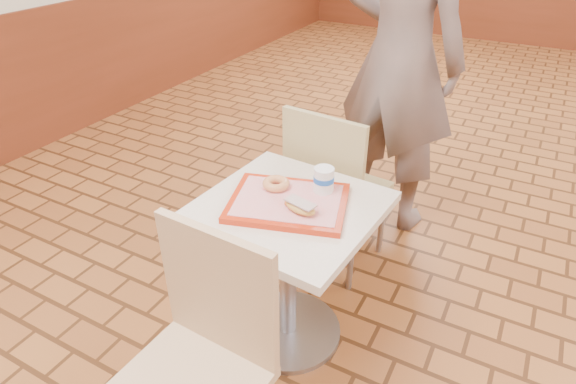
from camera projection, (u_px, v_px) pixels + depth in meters
The scene contains 8 objects.
main_table at pixel (288, 252), 1.95m from camera, with size 0.66×0.66×0.69m.
chair_main_front at pixel (200, 355), 1.47m from camera, with size 0.44×0.44×0.90m.
chair_main_back at pixel (333, 184), 2.34m from camera, with size 0.45×0.45×0.90m.
customer at pixel (400, 58), 2.53m from camera, with size 0.70×0.46×1.93m, color #6A5752.
serving_tray at pixel (288, 202), 1.82m from camera, with size 0.44×0.34×0.03m.
ring_donut at pixel (276, 184), 1.88m from camera, with size 0.11×0.11×0.03m, color #CD814A.
long_john_donut at pixel (300, 207), 1.74m from camera, with size 0.14×0.09×0.04m.
paper_cup at pixel (324, 179), 1.84m from camera, with size 0.08×0.08×0.10m.
Camera 1 is at (-0.63, -2.21, 1.70)m, focal length 30.00 mm.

